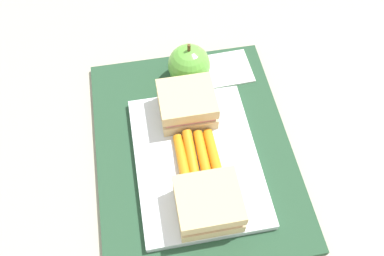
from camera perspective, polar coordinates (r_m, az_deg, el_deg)
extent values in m
plane|color=#B7AD99|center=(0.60, 0.21, -3.14)|extent=(2.40, 2.40, 0.00)
cube|color=#284C33|center=(0.60, 0.21, -2.90)|extent=(0.36, 0.28, 0.01)
cube|color=white|center=(0.58, 0.67, -4.48)|extent=(0.23, 0.17, 0.01)
cube|color=#DBC189|center=(0.53, 2.27, -11.04)|extent=(0.07, 0.08, 0.02)
cube|color=pink|center=(0.52, 2.32, -10.51)|extent=(0.07, 0.07, 0.01)
cube|color=#DBC189|center=(0.51, 2.37, -9.96)|extent=(0.07, 0.08, 0.02)
cube|color=#DBC189|center=(0.60, -0.69, 2.62)|extent=(0.07, 0.08, 0.02)
cube|color=pink|center=(0.59, -0.70, 3.35)|extent=(0.07, 0.07, 0.01)
cube|color=#DBC189|center=(0.58, -0.71, 4.10)|extent=(0.07, 0.08, 0.02)
cylinder|color=orange|center=(0.57, 2.92, -3.45)|extent=(0.08, 0.01, 0.02)
cylinder|color=orange|center=(0.57, 1.47, -3.75)|extent=(0.08, 0.01, 0.02)
cylinder|color=orange|center=(0.57, -0.10, -3.90)|extent=(0.08, 0.01, 0.02)
cylinder|color=orange|center=(0.56, -1.42, -4.33)|extent=(0.08, 0.01, 0.02)
sphere|color=#66B742|center=(0.64, -0.40, 8.74)|extent=(0.07, 0.07, 0.07)
cylinder|color=brown|center=(0.61, -0.43, 11.09)|extent=(0.01, 0.00, 0.01)
cube|color=white|center=(0.68, 5.17, 8.25)|extent=(0.07, 0.07, 0.00)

